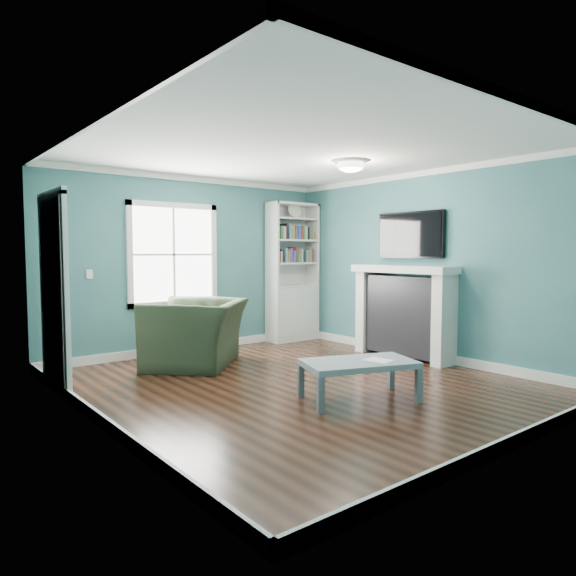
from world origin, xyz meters
TOP-DOWN VIEW (x-y plane):
  - floor at (0.00, 0.00)m, footprint 5.00×5.00m
  - room_walls at (0.00, 0.00)m, footprint 5.00×5.00m
  - trim at (0.00, 0.00)m, footprint 4.50×5.00m
  - window at (-0.30, 2.49)m, footprint 1.40×0.06m
  - bookshelf at (1.77, 2.30)m, footprint 0.90×0.35m
  - fireplace at (2.08, 0.20)m, footprint 0.44×1.58m
  - tv at (2.20, 0.20)m, footprint 0.06×1.10m
  - door at (-2.22, 1.40)m, footprint 0.12×0.98m
  - ceiling_fixture at (0.90, 0.10)m, footprint 0.38×0.38m
  - light_switch at (-1.50, 2.48)m, footprint 0.08×0.01m
  - recliner at (-0.42, 1.60)m, footprint 1.53×1.53m
  - coffee_table at (0.06, -0.86)m, footprint 1.24×0.95m
  - paper_sheet at (0.23, -0.97)m, footprint 0.24×0.29m

SIDE VIEW (x-z plane):
  - floor at x=0.00m, z-range 0.00..0.00m
  - coffee_table at x=0.06m, z-range 0.15..0.55m
  - paper_sheet at x=0.23m, z-range 0.40..0.40m
  - recliner at x=-0.42m, z-range 0.00..1.15m
  - fireplace at x=2.08m, z-range -0.01..1.29m
  - bookshelf at x=1.77m, z-range -0.23..2.08m
  - door at x=-2.22m, z-range -0.01..2.16m
  - light_switch at x=-1.50m, z-range 1.14..1.26m
  - trim at x=0.00m, z-range -0.06..2.54m
  - window at x=-0.30m, z-range 0.70..2.20m
  - room_walls at x=0.00m, z-range -0.92..4.08m
  - tv at x=2.20m, z-range 1.40..2.05m
  - ceiling_fixture at x=0.90m, z-range 2.47..2.63m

